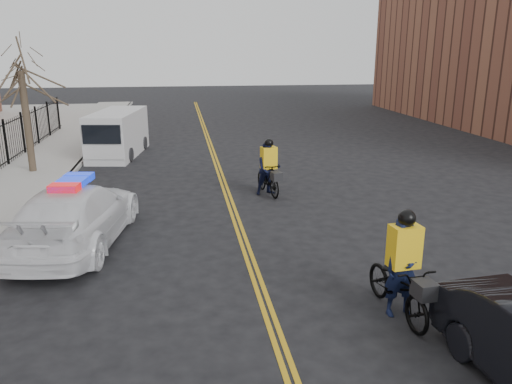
{
  "coord_description": "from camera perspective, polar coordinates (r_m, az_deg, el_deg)",
  "views": [
    {
      "loc": [
        -1.56,
        -11.07,
        4.96
      ],
      "look_at": [
        0.37,
        1.53,
        1.3
      ],
      "focal_mm": 35.0,
      "sensor_mm": 36.0,
      "label": 1
    }
  ],
  "objects": [
    {
      "name": "center_line_right",
      "position": [
        19.77,
        -3.67,
        1.48
      ],
      "size": [
        0.1,
        60.0,
        0.01
      ],
      "primitive_type": "cube",
      "color": "gold",
      "rests_on": "ground"
    },
    {
      "name": "center_line_left",
      "position": [
        19.76,
        -4.13,
        1.46
      ],
      "size": [
        0.1,
        60.0,
        0.01
      ],
      "primitive_type": "cube",
      "color": "gold",
      "rests_on": "ground"
    },
    {
      "name": "sidewalk",
      "position": [
        20.56,
        -25.21,
        0.72
      ],
      "size": [
        3.0,
        60.0,
        0.15
      ],
      "primitive_type": "cube",
      "color": "#97958F",
      "rests_on": "ground"
    },
    {
      "name": "curb",
      "position": [
        20.18,
        -21.14,
        0.92
      ],
      "size": [
        0.2,
        60.0,
        0.15
      ],
      "primitive_type": "cube",
      "color": "#97958F",
      "rests_on": "ground"
    },
    {
      "name": "cyclist_far",
      "position": [
        17.49,
        1.47,
        2.22
      ],
      "size": [
        1.01,
        2.05,
        2.0
      ],
      "rotation": [
        0.0,
        0.0,
        0.21
      ],
      "color": "black",
      "rests_on": "ground"
    },
    {
      "name": "ground",
      "position": [
        12.23,
        -0.63,
        -7.91
      ],
      "size": [
        120.0,
        120.0,
        0.0
      ],
      "primitive_type": "plane",
      "color": "black",
      "rests_on": "ground"
    },
    {
      "name": "cargo_van",
      "position": [
        24.86,
        -15.59,
        6.35
      ],
      "size": [
        2.58,
        5.26,
        2.11
      ],
      "rotation": [
        0.0,
        0.0,
        -0.16
      ],
      "color": "silver",
      "rests_on": "ground"
    },
    {
      "name": "street_tree",
      "position": [
        21.96,
        -25.13,
        10.83
      ],
      "size": [
        3.2,
        3.2,
        4.8
      ],
      "color": "#3A2E22",
      "rests_on": "sidewalk"
    },
    {
      "name": "police_cruiser",
      "position": [
        13.77,
        -19.92,
        -2.49
      ],
      "size": [
        3.06,
        5.86,
        1.78
      ],
      "rotation": [
        0.0,
        0.0,
        3.0
      ],
      "color": "white",
      "rests_on": "ground"
    },
    {
      "name": "cyclist_near",
      "position": [
        10.05,
        16.33,
        -9.52
      ],
      "size": [
        0.97,
        2.23,
        2.13
      ],
      "rotation": [
        0.0,
        0.0,
        0.1
      ],
      "color": "black",
      "rests_on": "ground"
    }
  ]
}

